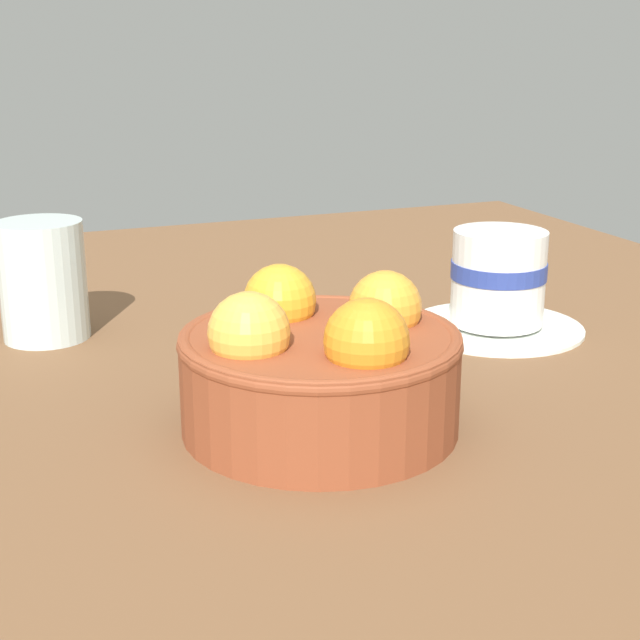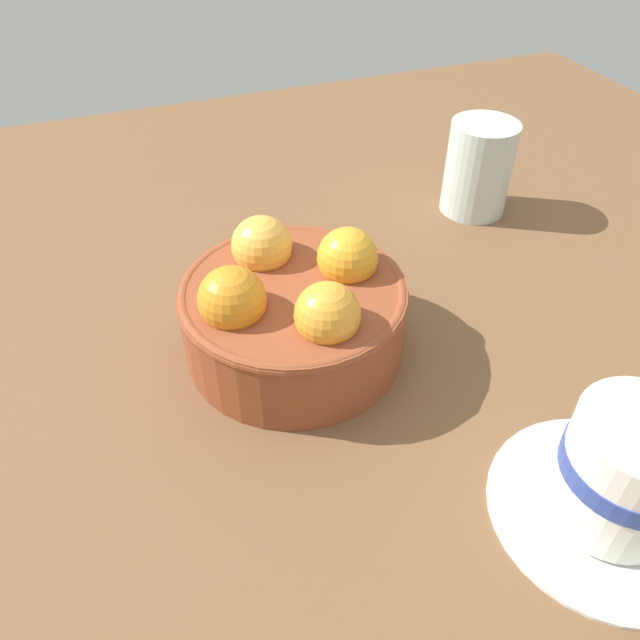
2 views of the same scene
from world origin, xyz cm
name	(u,v)px [view 2 (image 2 of 2)]	position (x,y,z in cm)	size (l,w,h in cm)	color
ground_plane	(295,364)	(0.00, 0.00, -1.84)	(127.21, 104.87, 3.68)	brown
terracotta_bowl	(293,309)	(0.02, -0.02, 3.98)	(16.87, 16.87, 9.27)	brown
coffee_cup	(623,477)	(-12.88, 20.35, 3.63)	(14.05, 14.05, 8.08)	white
water_glass	(478,168)	(-24.13, -13.42, 4.62)	(6.63, 6.63, 9.23)	silver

